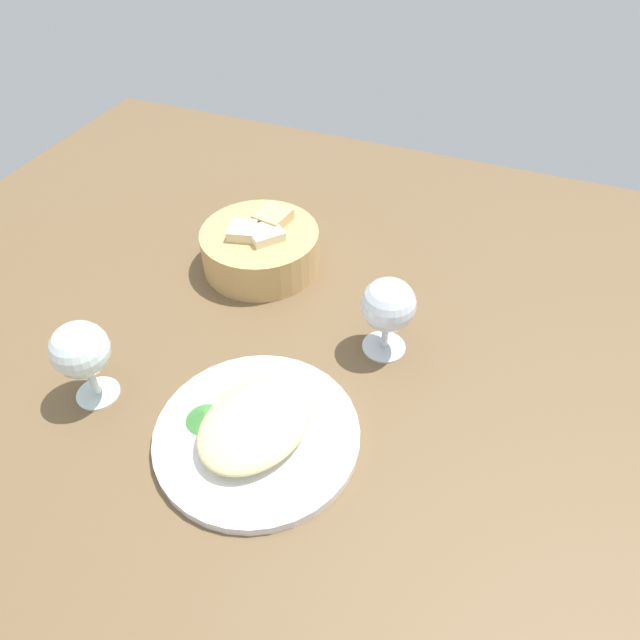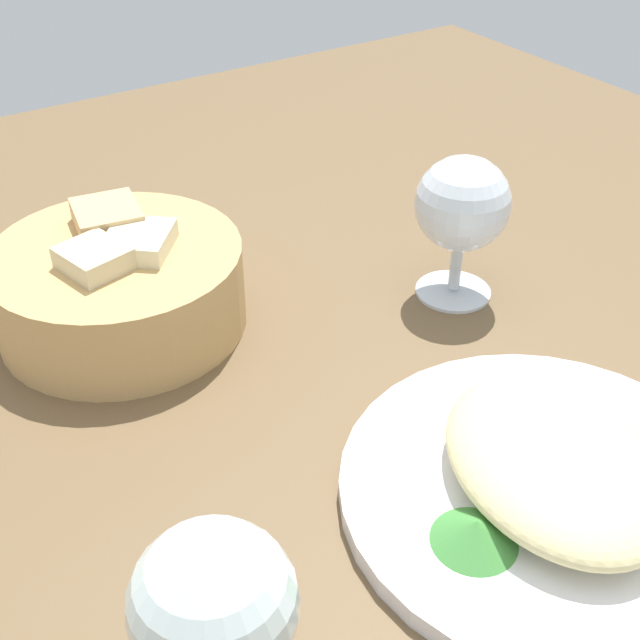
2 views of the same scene
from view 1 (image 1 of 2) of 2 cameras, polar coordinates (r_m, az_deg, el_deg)
name	(u,v)px [view 1 (image 1 of 2)]	position (r cm, az deg, el deg)	size (l,w,h in cm)	color
ground_plane	(246,358)	(86.36, -7.36, -3.79)	(140.00, 140.00, 2.00)	brown
plate	(257,435)	(75.55, -6.22, -11.21)	(26.31, 26.31, 1.40)	white
omelette	(256,423)	(73.47, -6.38, -10.06)	(16.44, 12.46, 3.73)	beige
lettuce_garnish	(205,416)	(76.39, -11.32, -9.27)	(5.15, 5.15, 1.69)	#418C3D
bread_basket	(261,247)	(98.62, -5.86, 7.17)	(19.79, 19.79, 8.81)	tan
wine_glass_near	(388,307)	(80.66, 6.74, 1.28)	(7.82, 7.82, 12.51)	silver
wine_glass_far	(81,352)	(79.63, -22.54, -2.93)	(7.55, 7.55, 12.73)	silver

